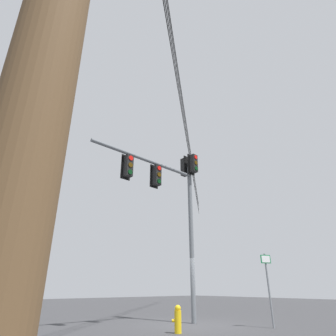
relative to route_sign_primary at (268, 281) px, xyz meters
The scene contains 5 objects.
ground_plane 3.38m from the route_sign_primary, 58.42° to the right, with size 60.00×60.00×0.00m, color #38383A.
signal_mast_assembly 5.21m from the route_sign_primary, 50.83° to the right, with size 5.54×0.97×7.42m.
route_sign_primary is the anchor object (origin of this frame).
fire_hydrant 3.82m from the route_sign_primary, 19.98° to the right, with size 0.29×0.26×0.81m.
overhead_wire_span 7.56m from the route_sign_primary, 85.41° to the right, with size 19.20×17.64×1.49m.
Camera 1 is at (8.52, 8.92, 1.34)m, focal length 30.07 mm.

